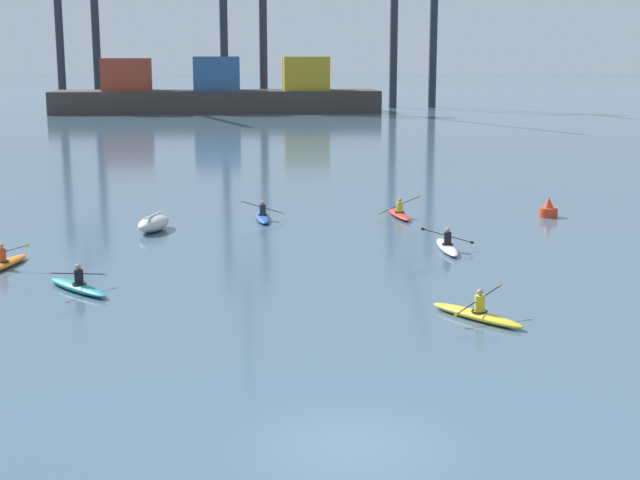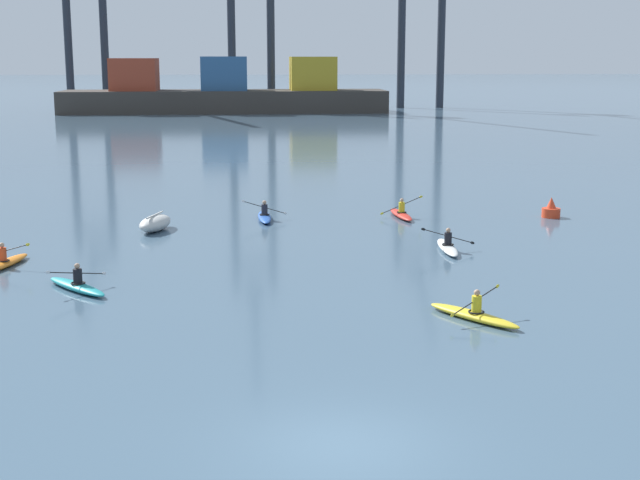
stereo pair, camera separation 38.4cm
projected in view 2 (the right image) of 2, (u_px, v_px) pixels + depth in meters
The scene contains 11 objects.
ground_plane at pixel (343, 446), 18.24m from camera, with size 800.00×800.00×0.00m, color #425B70.
container_barge at pixel (225, 93), 127.90m from camera, with size 45.58×9.68×7.81m.
gantry_crane_west at pixel (83, 1), 135.82m from camera, with size 6.62×19.49×31.04m.
capsized_dinghy at pixel (155, 223), 40.81m from camera, with size 1.78×2.80×0.76m.
channel_buoy at pixel (551, 210), 44.25m from camera, with size 0.90×0.90×1.00m.
kayak_orange at pixel (4, 263), 33.78m from camera, with size 2.16×3.44×0.98m.
kayak_teal at pixel (77, 285), 30.39m from camera, with size 2.64×3.00×0.95m.
kayak_yellow at pixel (474, 314), 26.99m from camera, with size 2.47×3.11×0.95m.
kayak_blue at pixel (264, 216), 43.64m from camera, with size 2.21×3.41×1.00m.
kayak_red at pixel (401, 214), 44.30m from camera, with size 2.15×3.44×1.08m.
kayak_white at pixel (447, 246), 36.66m from camera, with size 2.22×3.42×0.98m.
Camera 2 is at (-1.88, -16.95, 7.71)m, focal length 50.72 mm.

